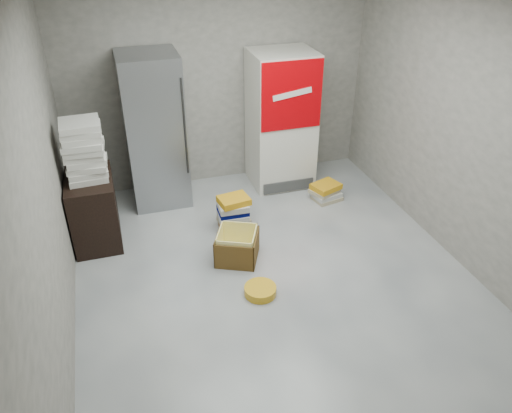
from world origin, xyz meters
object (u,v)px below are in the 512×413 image
object	(u,v)px
steel_fridge	(155,131)
wood_shelf	(94,209)
coke_cooler	(281,120)
cardboard_box	(237,248)
phonebook_stack_main	(233,213)

from	to	relation	value
steel_fridge	wood_shelf	bearing A→B (deg)	-138.69
coke_cooler	cardboard_box	world-z (taller)	coke_cooler
steel_fridge	coke_cooler	distance (m)	1.65
cardboard_box	phonebook_stack_main	bearing A→B (deg)	103.61
steel_fridge	phonebook_stack_main	bearing A→B (deg)	-53.55
wood_shelf	phonebook_stack_main	bearing A→B (deg)	-9.17
phonebook_stack_main	cardboard_box	distance (m)	0.60
coke_cooler	wood_shelf	bearing A→B (deg)	-163.72
wood_shelf	cardboard_box	size ratio (longest dim) A/B	1.39
phonebook_stack_main	steel_fridge	bearing A→B (deg)	126.11
wood_shelf	coke_cooler	bearing A→B (deg)	16.28
steel_fridge	coke_cooler	size ratio (longest dim) A/B	1.06
steel_fridge	phonebook_stack_main	size ratio (longest dim) A/B	4.46
phonebook_stack_main	cardboard_box	bearing A→B (deg)	-101.50
steel_fridge	cardboard_box	distance (m)	1.87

